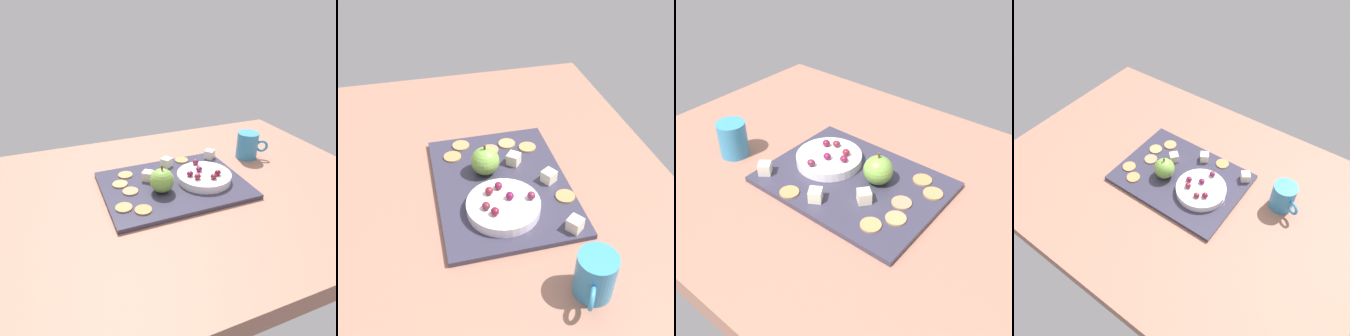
# 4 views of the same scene
# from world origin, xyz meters

# --- Properties ---
(table) EXTENTS (1.16, 0.81, 0.05)m
(table) POSITION_xyz_m (0.00, 0.00, 0.02)
(table) COLOR #9A6955
(table) RESTS_ON ground
(platter) EXTENTS (0.38, 0.29, 0.01)m
(platter) POSITION_xyz_m (-0.00, -0.02, 0.05)
(platter) COLOR #363347
(platter) RESTS_ON table
(serving_dish) EXTENTS (0.15, 0.15, 0.02)m
(serving_dish) POSITION_xyz_m (-0.08, -0.00, 0.07)
(serving_dish) COLOR white
(serving_dish) RESTS_ON platter
(apple_whole) EXTENTS (0.06, 0.06, 0.06)m
(apple_whole) POSITION_xyz_m (0.04, 0.01, 0.09)
(apple_whole) COLOR #79AC44
(apple_whole) RESTS_ON platter
(apple_stem) EXTENTS (0.01, 0.01, 0.01)m
(apple_stem) POSITION_xyz_m (0.04, 0.01, 0.13)
(apple_stem) COLOR brown
(apple_stem) RESTS_ON apple_whole
(cheese_cube_0) EXTENTS (0.04, 0.04, 0.03)m
(cheese_cube_0) POSITION_xyz_m (-0.02, -0.12, 0.07)
(cheese_cube_0) COLOR #F5F0CC
(cheese_cube_0) RESTS_ON platter
(cheese_cube_1) EXTENTS (0.04, 0.04, 0.03)m
(cheese_cube_1) POSITION_xyz_m (-0.17, -0.12, 0.07)
(cheese_cube_1) COLOR #F0E3CD
(cheese_cube_1) RESTS_ON platter
(cheese_cube_2) EXTENTS (0.04, 0.04, 0.03)m
(cheese_cube_2) POSITION_xyz_m (0.06, -0.06, 0.07)
(cheese_cube_2) COLOR #F9EBCA
(cheese_cube_2) RESTS_ON platter
(cracker_0) EXTENTS (0.04, 0.04, 0.00)m
(cracker_0) POSITION_xyz_m (0.12, 0.08, 0.06)
(cracker_0) COLOR #B1814C
(cracker_0) RESTS_ON platter
(cracker_1) EXTENTS (0.04, 0.04, 0.00)m
(cracker_1) POSITION_xyz_m (0.11, -0.11, 0.06)
(cracker_1) COLOR tan
(cracker_1) RESTS_ON platter
(cracker_2) EXTENTS (0.04, 0.04, 0.00)m
(cracker_2) POSITION_xyz_m (0.16, 0.05, 0.06)
(cracker_2) COLOR #AE8451
(cracker_2) RESTS_ON platter
(cracker_3) EXTENTS (0.04, 0.04, 0.00)m
(cracker_3) POSITION_xyz_m (0.14, -0.06, 0.06)
(cracker_3) COLOR tan
(cracker_3) RESTS_ON platter
(cracker_4) EXTENTS (0.04, 0.04, 0.00)m
(cracker_4) POSITION_xyz_m (0.12, -0.02, 0.06)
(cracker_4) COLOR tan
(cracker_4) RESTS_ON platter
(cracker_5) EXTENTS (0.04, 0.04, 0.00)m
(cracker_5) POSITION_xyz_m (-0.08, -0.14, 0.06)
(cracker_5) COLOR #A8824D
(cracker_5) RESTS_ON platter
(grape_0) EXTENTS (0.02, 0.02, 0.02)m
(grape_0) POSITION_xyz_m (-0.05, 0.02, 0.09)
(grape_0) COLOR maroon
(grape_0) RESTS_ON serving_dish
(grape_1) EXTENTS (0.02, 0.02, 0.02)m
(grape_1) POSITION_xyz_m (-0.08, -0.02, 0.09)
(grape_1) COLOR maroon
(grape_1) RESTS_ON serving_dish
(grape_2) EXTENTS (0.02, 0.02, 0.02)m
(grape_2) POSITION_xyz_m (-0.09, -0.06, 0.09)
(grape_2) COLOR maroon
(grape_2) RESTS_ON serving_dish
(grape_3) EXTENTS (0.02, 0.02, 0.02)m
(grape_3) POSITION_xyz_m (-0.04, 0.00, 0.09)
(grape_3) COLOR maroon
(grape_3) RESTS_ON serving_dish
(grape_4) EXTENTS (0.02, 0.02, 0.02)m
(grape_4) POSITION_xyz_m (-0.09, 0.04, 0.09)
(grape_4) COLOR maroon
(grape_4) RESTS_ON serving_dish
(grape_5) EXTENTS (0.02, 0.02, 0.02)m
(grape_5) POSITION_xyz_m (-0.11, 0.02, 0.09)
(grape_5) COLOR maroon
(grape_5) RESTS_ON serving_dish
(cup) EXTENTS (0.09, 0.07, 0.09)m
(cup) POSITION_xyz_m (-0.30, -0.10, 0.09)
(cup) COLOR teal
(cup) RESTS_ON table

